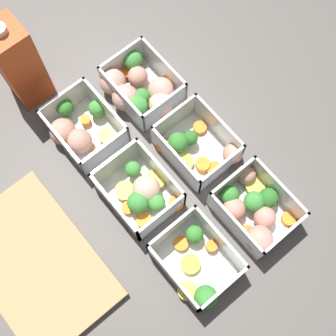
{
  "coord_description": "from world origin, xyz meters",
  "views": [
    {
      "loc": [
        -0.21,
        0.17,
        0.82
      ],
      "look_at": [
        0.0,
        0.0,
        0.02
      ],
      "focal_mm": 50.0,
      "sensor_mm": 36.0,
      "label": 1
    }
  ],
  "objects": [
    {
      "name": "ground_plane",
      "position": [
        0.0,
        0.0,
        0.0
      ],
      "size": [
        4.0,
        4.0,
        0.0
      ],
      "primitive_type": "plane",
      "color": "#56514C"
    },
    {
      "name": "container_far_center",
      "position": [
        -0.01,
        0.06,
        0.03
      ],
      "size": [
        0.14,
        0.11,
        0.07
      ],
      "color": "white",
      "rests_on": "ground_plane"
    },
    {
      "name": "cutting_board",
      "position": [
        0.01,
        0.28,
        0.01
      ],
      "size": [
        0.28,
        0.18,
        0.02
      ],
      "color": "tan",
      "rests_on": "ground_plane"
    },
    {
      "name": "container_near_center",
      "position": [
        -0.0,
        -0.07,
        0.02
      ],
      "size": [
        0.14,
        0.12,
        0.07
      ],
      "color": "white",
      "rests_on": "ground_plane"
    },
    {
      "name": "container_far_right",
      "position": [
        0.16,
        0.08,
        0.03
      ],
      "size": [
        0.14,
        0.13,
        0.07
      ],
      "color": "white",
      "rests_on": "ground_plane"
    },
    {
      "name": "container_far_left",
      "position": [
        -0.16,
        0.07,
        0.02
      ],
      "size": [
        0.14,
        0.12,
        0.07
      ],
      "color": "white",
      "rests_on": "ground_plane"
    },
    {
      "name": "juice_carton",
      "position": [
        0.3,
        0.09,
        0.1
      ],
      "size": [
        0.07,
        0.07,
        0.2
      ],
      "color": "#D14C1E",
      "rests_on": "ground_plane"
    },
    {
      "name": "container_near_right",
      "position": [
        0.16,
        -0.06,
        0.03
      ],
      "size": [
        0.16,
        0.14,
        0.07
      ],
      "color": "white",
      "rests_on": "ground_plane"
    },
    {
      "name": "container_near_left",
      "position": [
        -0.15,
        -0.06,
        0.02
      ],
      "size": [
        0.15,
        0.11,
        0.07
      ],
      "color": "white",
      "rests_on": "ground_plane"
    }
  ]
}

